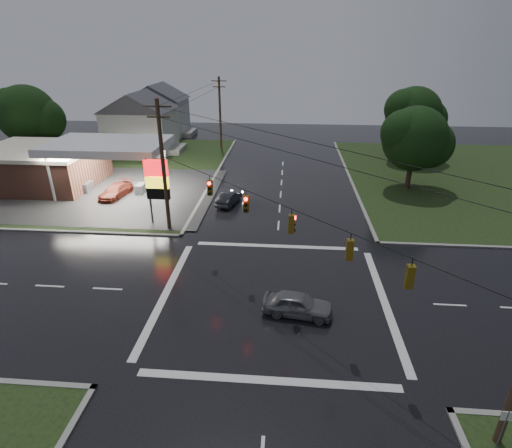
# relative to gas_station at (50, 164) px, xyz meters

# --- Properties ---
(ground) EXTENTS (120.00, 120.00, 0.00)m
(ground) POSITION_rel_gas_station_xyz_m (25.68, -19.70, -2.55)
(ground) COLOR black
(ground) RESTS_ON ground
(grass_nw) EXTENTS (36.00, 36.00, 0.08)m
(grass_nw) POSITION_rel_gas_station_xyz_m (-0.32, 6.30, -2.51)
(grass_nw) COLOR black
(grass_nw) RESTS_ON ground
(grass_ne) EXTENTS (36.00, 36.00, 0.08)m
(grass_ne) POSITION_rel_gas_station_xyz_m (51.68, 6.30, -2.51)
(grass_ne) COLOR black
(grass_ne) RESTS_ON ground
(gas_station) EXTENTS (26.20, 18.00, 5.60)m
(gas_station) POSITION_rel_gas_station_xyz_m (0.00, 0.00, 0.00)
(gas_station) COLOR #2D2D2D
(gas_station) RESTS_ON ground
(pylon_sign) EXTENTS (2.00, 0.35, 6.00)m
(pylon_sign) POSITION_rel_gas_station_xyz_m (15.18, -9.20, 1.46)
(pylon_sign) COLOR #59595E
(pylon_sign) RESTS_ON ground
(utility_pole_nw) EXTENTS (2.20, 0.32, 11.00)m
(utility_pole_nw) POSITION_rel_gas_station_xyz_m (16.18, -10.20, 3.17)
(utility_pole_nw) COLOR #382619
(utility_pole_nw) RESTS_ON ground
(utility_pole_n) EXTENTS (2.20, 0.32, 10.50)m
(utility_pole_n) POSITION_rel_gas_station_xyz_m (16.18, 18.30, 2.92)
(utility_pole_n) COLOR #382619
(utility_pole_n) RESTS_ON ground
(traffic_signals) EXTENTS (26.87, 26.87, 1.47)m
(traffic_signals) POSITION_rel_gas_station_xyz_m (25.69, -19.72, 3.93)
(traffic_signals) COLOR black
(traffic_signals) RESTS_ON ground
(house_near) EXTENTS (11.05, 8.48, 8.60)m
(house_near) POSITION_rel_gas_station_xyz_m (4.73, 16.30, 1.86)
(house_near) COLOR silver
(house_near) RESTS_ON ground
(house_far) EXTENTS (11.05, 8.48, 8.60)m
(house_far) POSITION_rel_gas_station_xyz_m (3.73, 28.30, 1.86)
(house_far) COLOR silver
(house_far) RESTS_ON ground
(tree_nw_behind) EXTENTS (8.93, 7.60, 10.00)m
(tree_nw_behind) POSITION_rel_gas_station_xyz_m (-8.17, 10.29, 3.63)
(tree_nw_behind) COLOR black
(tree_nw_behind) RESTS_ON ground
(tree_ne_near) EXTENTS (7.99, 6.80, 8.98)m
(tree_ne_near) POSITION_rel_gas_station_xyz_m (39.82, 2.29, 3.01)
(tree_ne_near) COLOR black
(tree_ne_near) RESTS_ON ground
(tree_ne_far) EXTENTS (8.46, 7.20, 9.80)m
(tree_ne_far) POSITION_rel_gas_station_xyz_m (42.83, 14.29, 3.63)
(tree_ne_far) COLOR black
(tree_ne_far) RESTS_ON ground
(car_north) EXTENTS (2.34, 4.19, 1.31)m
(car_north) POSITION_rel_gas_station_xyz_m (20.55, -3.92, -1.89)
(car_north) COLOR black
(car_north) RESTS_ON ground
(car_crossing) EXTENTS (4.36, 2.26, 1.42)m
(car_crossing) POSITION_rel_gas_station_xyz_m (27.18, -21.38, -1.84)
(car_crossing) COLOR slate
(car_crossing) RESTS_ON ground
(car_pump) EXTENTS (2.72, 4.99, 1.37)m
(car_pump) POSITION_rel_gas_station_xyz_m (8.43, -2.92, -1.86)
(car_pump) COLOR maroon
(car_pump) RESTS_ON ground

